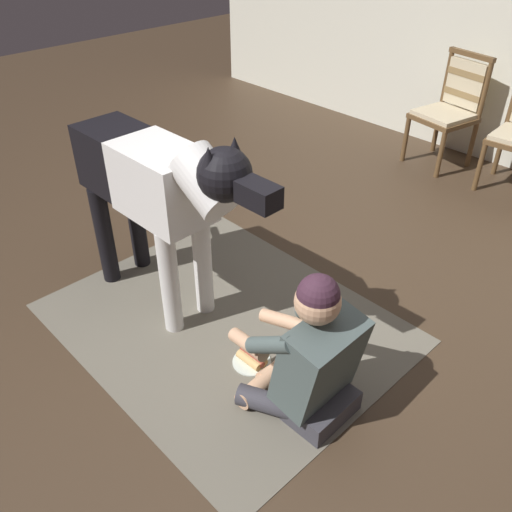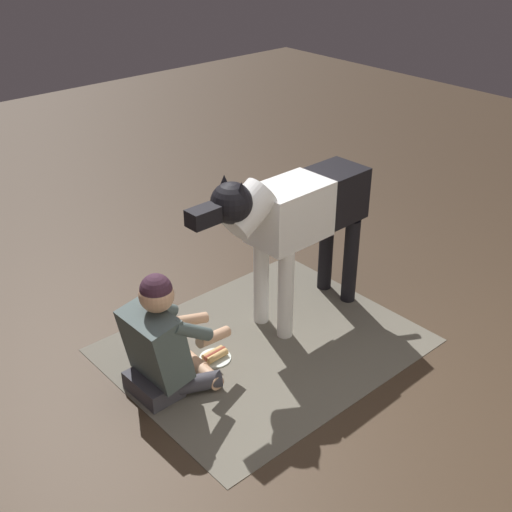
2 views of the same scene
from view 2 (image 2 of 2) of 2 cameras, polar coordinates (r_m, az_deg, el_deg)
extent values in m
plane|color=#3F2F21|center=(4.36, -0.25, -9.83)|extent=(14.20, 14.20, 0.00)
cube|color=#676154|center=(4.57, 0.75, -7.68)|extent=(1.97, 1.60, 0.01)
cube|color=#3C3B42|center=(4.21, -8.83, -10.91)|extent=(0.25, 0.34, 0.12)
cylinder|color=#3C3B42|center=(4.37, -8.27, -8.99)|extent=(0.41, 0.27, 0.11)
cylinder|color=tan|center=(4.39, -6.12, -8.69)|extent=(0.13, 0.37, 0.09)
cylinder|color=#3C3B42|center=(4.17, -5.76, -10.98)|extent=(0.41, 0.26, 0.11)
cylinder|color=tan|center=(4.29, -4.72, -9.74)|extent=(0.11, 0.36, 0.09)
cube|color=#485655|center=(4.05, -8.69, -7.58)|extent=(0.30, 0.41, 0.48)
cylinder|color=#485655|center=(4.16, -8.52, -4.35)|extent=(0.29, 0.09, 0.24)
cylinder|color=tan|center=(4.31, -5.80, -5.52)|extent=(0.28, 0.11, 0.12)
cylinder|color=#485655|center=(3.92, -5.57, -6.46)|extent=(0.29, 0.09, 0.24)
cylinder|color=tan|center=(4.15, -3.68, -6.98)|extent=(0.28, 0.12, 0.12)
sphere|color=tan|center=(3.87, -8.59, -3.36)|extent=(0.21, 0.21, 0.21)
sphere|color=#3C2130|center=(3.85, -8.63, -2.90)|extent=(0.19, 0.19, 0.19)
cylinder|color=silver|center=(4.49, 2.57, -3.34)|extent=(0.11, 0.11, 0.67)
cylinder|color=silver|center=(4.63, 0.45, -2.16)|extent=(0.11, 0.11, 0.67)
cylinder|color=black|center=(4.92, 8.16, -0.45)|extent=(0.11, 0.11, 0.67)
cylinder|color=black|center=(5.06, 6.06, 0.55)|extent=(0.11, 0.11, 0.67)
cube|color=silver|center=(4.39, 2.92, 3.82)|extent=(0.54, 0.36, 0.39)
cube|color=black|center=(4.67, 6.48, 5.26)|extent=(0.47, 0.34, 0.37)
cylinder|color=silver|center=(4.10, -0.76, 4.07)|extent=(0.39, 0.25, 0.37)
sphere|color=black|center=(3.99, -2.14, 4.61)|extent=(0.26, 0.26, 0.26)
cube|color=black|center=(3.87, -4.58, 3.42)|extent=(0.20, 0.12, 0.10)
cone|color=black|center=(3.90, -1.26, 5.62)|extent=(0.09, 0.09, 0.12)
cone|color=black|center=(4.01, -2.75, 6.27)|extent=(0.09, 0.09, 0.12)
cylinder|color=black|center=(4.86, 8.41, 5.62)|extent=(0.34, 0.06, 0.23)
cylinder|color=silver|center=(4.46, -3.55, -8.80)|extent=(0.21, 0.21, 0.01)
cylinder|color=#DDAE68|center=(4.45, -3.74, -8.37)|extent=(0.16, 0.05, 0.05)
cylinder|color=#DDAE68|center=(4.43, -3.38, -8.62)|extent=(0.16, 0.05, 0.05)
cylinder|color=#953927|center=(4.44, -3.56, -8.42)|extent=(0.17, 0.04, 0.04)
camera|label=1|loc=(4.32, -34.97, 16.85)|focal=37.75mm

